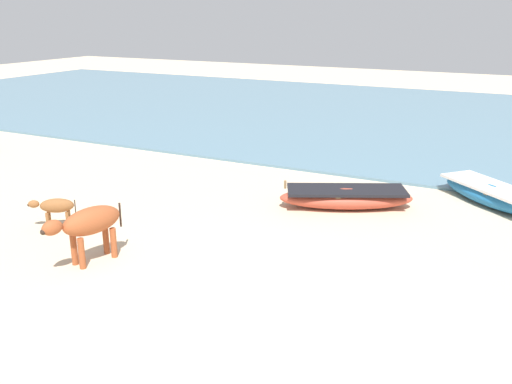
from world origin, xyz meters
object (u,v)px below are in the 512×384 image
at_px(fishing_boat_4, 346,197).
at_px(cow_adult_rust, 89,224).
at_px(fishing_boat_5, 491,194).
at_px(calf_near_brown, 55,207).

xyz_separation_m(fishing_boat_4, cow_adult_rust, (-3.34, -5.25, 0.52)).
height_order(fishing_boat_4, fishing_boat_5, fishing_boat_5).
height_order(fishing_boat_4, cow_adult_rust, cow_adult_rust).
relative_size(cow_adult_rust, calf_near_brown, 1.76).
xyz_separation_m(fishing_boat_4, fishing_boat_5, (3.14, 1.90, 0.00)).
distance_m(fishing_boat_4, fishing_boat_5, 3.67).
relative_size(fishing_boat_4, fishing_boat_5, 1.13).
distance_m(fishing_boat_5, cow_adult_rust, 9.66).
distance_m(fishing_boat_4, cow_adult_rust, 6.25).
relative_size(fishing_boat_4, calf_near_brown, 3.56).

